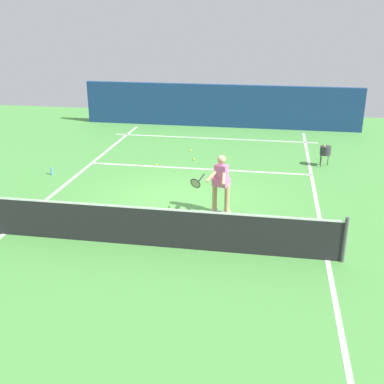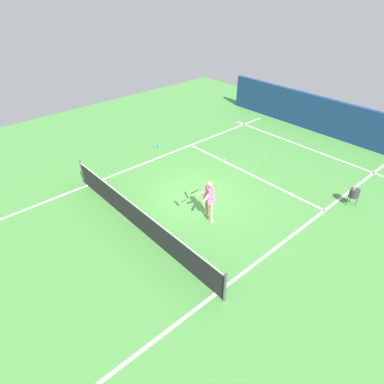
# 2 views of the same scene
# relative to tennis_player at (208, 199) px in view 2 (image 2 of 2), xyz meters

# --- Properties ---
(ground_plane) EXTENTS (25.32, 25.32, 0.00)m
(ground_plane) POSITION_rel_tennis_player_xyz_m (1.16, -0.42, -0.85)
(ground_plane) COLOR #4C9342
(court_back_wall) EXTENTS (12.45, 0.24, 1.90)m
(court_back_wall) POSITION_rel_tennis_player_xyz_m (1.16, -9.86, 0.10)
(court_back_wall) COLOR navy
(court_back_wall) RESTS_ON ground
(baseline_marking) EXTENTS (8.45, 0.10, 0.01)m
(baseline_marking) POSITION_rel_tennis_player_xyz_m (1.16, -7.66, -0.84)
(baseline_marking) COLOR white
(baseline_marking) RESTS_ON ground
(service_line_marking) EXTENTS (7.45, 0.10, 0.01)m
(service_line_marking) POSITION_rel_tennis_player_xyz_m (1.16, -3.54, -0.84)
(service_line_marking) COLOR white
(service_line_marking) RESTS_ON ground
(sideline_left_marking) EXTENTS (0.10, 17.48, 0.01)m
(sideline_left_marking) POSITION_rel_tennis_player_xyz_m (-2.56, -0.42, -0.84)
(sideline_left_marking) COLOR white
(sideline_left_marking) RESTS_ON ground
(sideline_right_marking) EXTENTS (0.10, 17.48, 0.01)m
(sideline_right_marking) POSITION_rel_tennis_player_xyz_m (4.89, -0.42, -0.84)
(sideline_right_marking) COLOR white
(sideline_right_marking) RESTS_ON ground
(court_net) EXTENTS (8.13, 0.08, 1.02)m
(court_net) POSITION_rel_tennis_player_xyz_m (1.16, 2.17, -0.37)
(court_net) COLOR #4C4C51
(court_net) RESTS_ON ground
(tennis_player) EXTENTS (1.00, 0.86, 1.55)m
(tennis_player) POSITION_rel_tennis_player_xyz_m (0.00, 0.00, 0.00)
(tennis_player) COLOR tan
(tennis_player) RESTS_ON ground
(tennis_ball_near) EXTENTS (0.07, 0.07, 0.07)m
(tennis_ball_near) POSITION_rel_tennis_player_xyz_m (1.77, -5.60, -0.81)
(tennis_ball_near) COLOR #D1E533
(tennis_ball_near) RESTS_ON ground
(tennis_ball_mid) EXTENTS (0.07, 0.07, 0.07)m
(tennis_ball_mid) POSITION_rel_tennis_player_xyz_m (2.62, -3.66, -0.81)
(tennis_ball_mid) COLOR #D1E533
(tennis_ball_mid) RESTS_ON ground
(tennis_ball_far) EXTENTS (0.07, 0.07, 0.07)m
(tennis_ball_far) POSITION_rel_tennis_player_xyz_m (1.45, -4.49, -0.81)
(tennis_ball_far) COLOR #D1E533
(tennis_ball_far) RESTS_ON ground
(ball_hopper) EXTENTS (0.36, 0.36, 0.74)m
(ball_hopper) POSITION_rel_tennis_player_xyz_m (-3.04, -4.57, -0.30)
(ball_hopper) COLOR #333338
(ball_hopper) RESTS_ON ground
(water_bottle) EXTENTS (0.07, 0.07, 0.24)m
(water_bottle) POSITION_rel_tennis_player_xyz_m (5.69, -2.13, -0.73)
(water_bottle) COLOR #4C9EE5
(water_bottle) RESTS_ON ground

